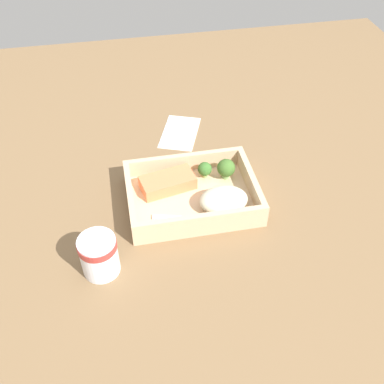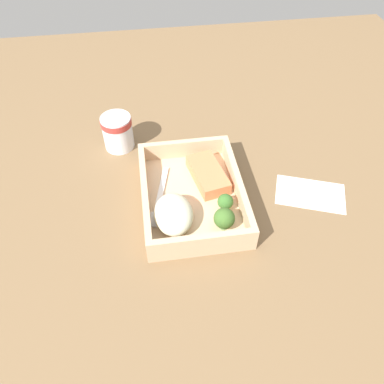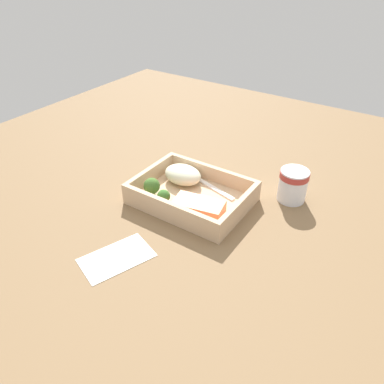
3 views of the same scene
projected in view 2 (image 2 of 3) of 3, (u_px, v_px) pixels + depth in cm
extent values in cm
cube|color=brown|center=(192.00, 204.00, 76.10)|extent=(160.00, 160.00, 2.00)
cube|color=#CFAD86|center=(192.00, 199.00, 74.91)|extent=(26.35, 19.47, 1.20)
cube|color=#CFAD86|center=(145.00, 195.00, 72.10)|extent=(26.35, 1.20, 4.00)
cube|color=#CFAD86|center=(238.00, 185.00, 73.89)|extent=(26.35, 1.20, 4.00)
cube|color=#CFAD86|center=(184.00, 148.00, 81.40)|extent=(1.20, 17.07, 4.00)
cube|color=#CFAD86|center=(203.00, 243.00, 64.59)|extent=(1.20, 17.07, 4.00)
cube|color=#F07B4D|center=(208.00, 175.00, 76.81)|extent=(12.14, 7.83, 2.76)
ellipsoid|color=beige|center=(174.00, 214.00, 68.67)|extent=(9.75, 7.19, 4.47)
cylinder|color=#739F5C|center=(224.00, 225.00, 68.76)|extent=(1.48, 1.48, 1.66)
sphere|color=#3F6628|center=(224.00, 218.00, 67.35)|extent=(3.91, 3.91, 3.91)
cylinder|color=#87A15D|center=(225.00, 207.00, 71.92)|extent=(1.16, 1.16, 1.33)
sphere|color=#396729|center=(225.00, 202.00, 70.81)|extent=(3.05, 3.05, 3.05)
cube|color=white|center=(161.00, 189.00, 75.61)|extent=(12.29, 4.14, 0.44)
cube|color=white|center=(155.00, 220.00, 70.31)|extent=(3.84, 2.97, 0.44)
cylinder|color=white|center=(118.00, 132.00, 83.94)|extent=(6.65, 6.65, 7.95)
cylinder|color=#B23833|center=(116.00, 122.00, 81.83)|extent=(6.85, 6.85, 1.43)
cube|color=white|center=(310.00, 194.00, 76.55)|extent=(12.66, 15.87, 0.24)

